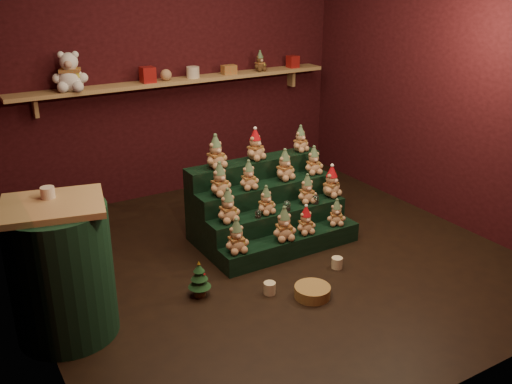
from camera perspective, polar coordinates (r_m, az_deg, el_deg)
ground at (r=5.16m, az=1.56°, el=-6.68°), size 4.00×4.00×0.00m
back_wall at (r=6.45m, az=-8.32°, el=12.09°), size 4.00×0.10×2.80m
front_wall at (r=3.20m, az=21.84°, el=0.87°), size 4.00×0.10×2.80m
left_wall at (r=3.99m, az=-24.04°, el=4.46°), size 0.10×4.00×2.80m
right_wall at (r=6.00m, az=18.77°, el=10.46°), size 0.10×4.00×2.80m
back_shelf at (r=6.31m, az=-7.63°, el=10.93°), size 3.60×0.26×0.24m
riser_tier_front at (r=5.21m, az=3.54°, el=-5.30°), size 1.40×0.22×0.18m
riser_tier_midfront at (r=5.34m, az=2.23°, el=-3.52°), size 1.40×0.22×0.36m
riser_tier_midback at (r=5.47m, az=0.99°, el=-1.83°), size 1.40×0.22×0.54m
riser_tier_back at (r=5.61m, az=-0.19°, el=-0.22°), size 1.40×0.22×0.72m
teddy_0 at (r=4.83m, az=-1.97°, el=-4.41°), size 0.23×0.21×0.29m
teddy_1 at (r=5.05m, az=2.82°, el=-3.19°), size 0.25×0.23×0.30m
teddy_2 at (r=5.19m, az=5.00°, el=-2.81°), size 0.20×0.18×0.26m
teddy_3 at (r=5.39m, az=8.04°, el=-2.03°), size 0.23×0.22×0.25m
teddy_4 at (r=4.97m, az=-2.83°, el=-1.36°), size 0.21×0.19×0.30m
teddy_5 at (r=5.13m, az=1.01°, el=-0.82°), size 0.20×0.19×0.26m
teddy_6 at (r=5.39m, az=5.12°, el=0.32°), size 0.22×0.20×0.27m
teddy_7 at (r=5.56m, az=7.55°, el=1.05°), size 0.27×0.26×0.30m
teddy_8 at (r=5.07m, az=-3.66°, el=1.30°), size 0.24×0.22×0.30m
teddy_9 at (r=5.21m, az=-0.75°, el=1.71°), size 0.20×0.18×0.26m
teddy_10 at (r=5.45m, az=2.89°, el=2.73°), size 0.24×0.22×0.29m
teddy_11 at (r=5.63m, az=5.78°, el=3.17°), size 0.22×0.20×0.27m
teddy_12 at (r=5.23m, az=-4.06°, el=4.04°), size 0.25×0.23×0.30m
teddy_13 at (r=5.45m, az=-0.08°, el=4.76°), size 0.26×0.25×0.29m
teddy_14 at (r=5.72m, az=4.46°, el=5.33°), size 0.21×0.20×0.26m
snow_globe_a at (r=5.08m, az=0.22°, el=-2.17°), size 0.06×0.06×0.08m
snow_globe_b at (r=5.23m, az=3.11°, el=-1.38°), size 0.07×0.07×0.09m
snow_globe_c at (r=5.40m, az=5.96°, el=-0.69°), size 0.07×0.07×0.09m
side_table at (r=4.18m, az=-18.87°, el=-7.46°), size 0.76×0.70×1.01m
table_ornament at (r=4.05m, az=-20.12°, el=-0.04°), size 0.09×0.09×0.08m
mini_christmas_tree at (r=4.57m, az=-5.68°, el=-8.65°), size 0.18×0.18×0.31m
mug_left at (r=4.63m, az=1.37°, el=-9.59°), size 0.10×0.10×0.10m
mug_right at (r=5.04m, az=8.10°, el=-7.02°), size 0.10×0.10×0.10m
wicker_basket at (r=4.61m, az=5.66°, el=-9.88°), size 0.36×0.36×0.09m
white_bear at (r=5.88m, az=-18.18°, el=11.88°), size 0.42×0.40×0.47m
brown_bear at (r=6.71m, az=0.40°, el=12.94°), size 0.17×0.15×0.22m
gift_tin_red_a at (r=6.14m, az=-10.78°, el=11.45°), size 0.14×0.14×0.16m
gift_tin_cream at (r=6.33m, az=-6.33°, el=11.82°), size 0.14×0.14×0.12m
gift_tin_red_b at (r=6.97m, az=3.70°, el=12.89°), size 0.12×0.12×0.14m
shelf_plush_ball at (r=6.21m, az=-8.99°, el=11.49°), size 0.12×0.12×0.12m
scarf_gift_box at (r=6.53m, az=-2.73°, el=12.13°), size 0.16×0.10×0.10m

